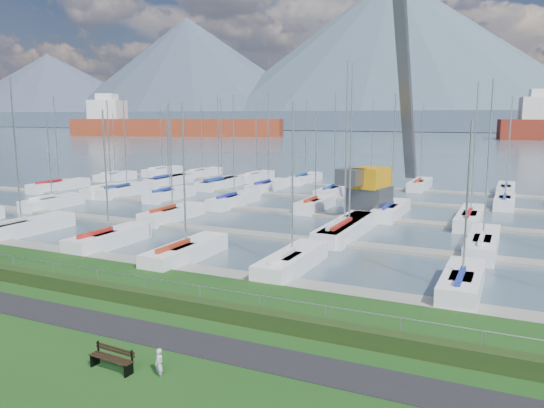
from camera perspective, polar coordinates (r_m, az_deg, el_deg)
The scene contains 12 objects.
path at distance 23.64m, azimuth -15.97°, elevation -12.65°, with size 160.00×2.00×0.04m, color black.
water at distance 279.90m, azimuth 22.18°, elevation 6.87°, with size 800.00×540.00×0.20m, color #485C6A.
hedge at distance 25.40m, azimuth -12.11°, elevation -10.11°, with size 80.00×0.70×0.70m, color #203312.
fence at distance 25.43m, azimuth -11.63°, elevation -8.04°, with size 0.04×0.04×80.00m, color #9A9CA2.
foothill at distance 349.69m, azimuth 22.88°, elevation 8.25°, with size 900.00×80.00×12.00m, color #4A596C.
mountains at distance 425.75m, azimuth 24.69°, elevation 13.71°, with size 1190.00×360.00×115.00m.
docks at distance 48.51m, azimuth 7.01°, elevation -1.30°, with size 90.00×41.60×0.25m.
bench_right at distance 20.00m, azimuth -16.81°, elevation -15.62°, with size 1.82×0.54×0.85m.
person at distance 19.16m, azimuth -12.08°, elevation -16.12°, with size 0.41×0.27×1.11m, color #B7B7BE.
crane at distance 49.30m, azimuth 11.47°, elevation 5.26°, with size 4.73×13.38×22.35m.
cargo_ship_west at distance 251.27m, azimuth -11.05°, elevation 8.08°, with size 96.61×47.05×21.50m.
sailboat_fleet at distance 51.96m, azimuth 5.40°, elevation 5.68°, with size 75.78×49.27×13.61m.
Camera 1 is at (14.65, -19.37, 8.75)m, focal length 35.00 mm.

